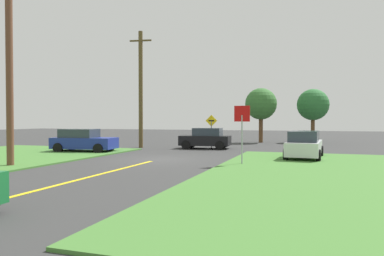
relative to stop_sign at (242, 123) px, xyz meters
name	(u,v)px	position (x,y,z in m)	size (l,w,h in m)	color
ground_plane	(159,159)	(-4.99, 1.10, -2.10)	(120.00, 120.00, 0.00)	#363636
grass_verge_right	(359,178)	(5.04, -2.90, -2.06)	(12.00, 20.00, 0.08)	#457B33
lane_stripe_center	(70,182)	(-4.99, -6.90, -2.09)	(0.20, 14.00, 0.01)	yellow
stop_sign	(242,123)	(0.00, 0.00, 0.00)	(0.79, 0.08, 2.96)	#9EA0A8
car_approaching_junction	(206,138)	(-4.64, 9.52, -1.29)	(4.00, 2.35, 1.62)	black
car_on_crossroad	(304,145)	(2.88, 4.02, -1.29)	(2.17, 4.50, 1.62)	silver
parked_car_near_building	(83,141)	(-11.90, 3.79, -1.29)	(4.54, 2.50, 1.62)	navy
utility_pole_near	(9,71)	(-10.46, -4.12, 2.52)	(1.80, 0.35, 9.03)	brown
utility_pole_mid	(141,89)	(-9.89, 8.74, 2.69)	(1.80, 0.39, 9.40)	brown
direction_sign	(211,128)	(-4.10, 9.21, -0.45)	(0.91, 0.09, 2.65)	slate
oak_tree_left	(313,105)	(3.32, 20.56, 1.66)	(3.14, 3.14, 5.36)	brown
pine_tree_center	(261,104)	(-1.59, 18.63, 1.72)	(3.13, 3.13, 5.42)	brown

